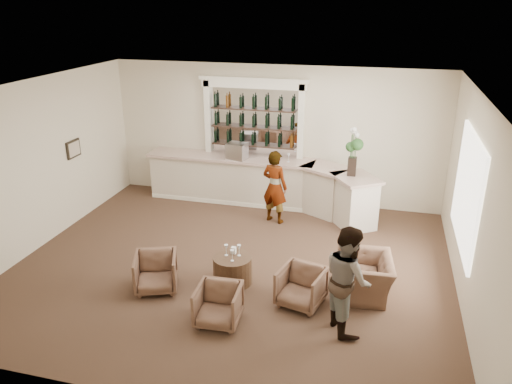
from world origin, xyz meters
TOP-DOWN VIEW (x-y plane):
  - ground at (0.00, 0.00)m, footprint 8.00×8.00m
  - room_shell at (0.16, 0.71)m, footprint 8.04×7.02m
  - bar_counter at (-0.16, 3.00)m, footprint 5.72×1.80m
  - back_bar_alcove at (-0.50, 3.41)m, footprint 2.64×0.25m
  - cocktail_table at (0.18, -0.57)m, footprint 0.69×0.69m
  - sommelier at (0.32, 2.17)m, footprint 0.70×0.57m
  - guest at (2.22, -1.37)m, footprint 0.94×1.02m
  - armchair_left at (-1.03, -1.11)m, footprint 0.91×0.92m
  - armchair_center at (0.32, -1.75)m, footprint 0.71×0.72m
  - armchair_right at (1.46, -0.93)m, footprint 0.84×0.85m
  - armchair_far at (2.44, -0.35)m, footprint 1.02×1.13m
  - espresso_machine at (-0.78, 2.95)m, footprint 0.50×0.44m
  - flower_vase at (1.94, 2.47)m, footprint 0.28×0.28m
  - wine_glass_bar_left at (0.44, 3.04)m, footprint 0.07×0.07m
  - wine_glass_bar_right at (-0.80, 3.00)m, footprint 0.07×0.07m
  - wine_glass_tbl_a at (0.06, -0.54)m, footprint 0.07×0.07m
  - wine_glass_tbl_b at (0.28, -0.49)m, footprint 0.07×0.07m
  - wine_glass_tbl_c at (0.22, -0.70)m, footprint 0.07×0.07m
  - napkin_holder at (0.16, -0.43)m, footprint 0.08×0.08m

SIDE VIEW (x-z plane):
  - ground at x=0.00m, z-range 0.00..0.00m
  - cocktail_table at x=0.18m, z-range 0.00..0.50m
  - armchair_center at x=0.32m, z-range 0.00..0.62m
  - armchair_right at x=1.46m, z-range 0.00..0.65m
  - armchair_left at x=-1.03m, z-range 0.00..0.65m
  - armchair_far at x=2.44m, z-range 0.00..0.67m
  - napkin_holder at x=0.16m, z-range 0.50..0.62m
  - bar_counter at x=-0.16m, z-range 0.00..1.14m
  - wine_glass_tbl_a at x=0.06m, z-range 0.50..0.71m
  - wine_glass_tbl_b at x=0.28m, z-range 0.50..0.71m
  - wine_glass_tbl_c at x=0.22m, z-range 0.50..0.71m
  - sommelier at x=0.32m, z-range 0.00..1.65m
  - guest at x=2.22m, z-range 0.00..1.68m
  - wine_glass_bar_left at x=0.44m, z-range 1.14..1.35m
  - wine_glass_bar_right at x=-0.80m, z-range 1.14..1.35m
  - espresso_machine at x=-0.78m, z-range 1.14..1.53m
  - flower_vase at x=1.94m, z-range 1.21..2.27m
  - back_bar_alcove at x=-0.50m, z-range 0.53..3.53m
  - room_shell at x=0.16m, z-range 0.68..4.00m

